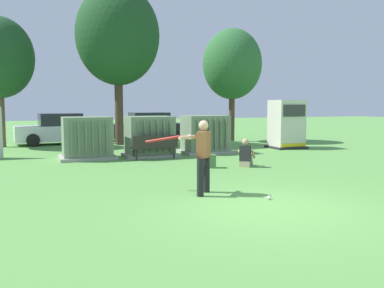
{
  "coord_description": "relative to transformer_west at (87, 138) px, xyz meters",
  "views": [
    {
      "loc": [
        -4.4,
        -7.12,
        2.12
      ],
      "look_at": [
        -0.29,
        3.5,
        1.0
      ],
      "focal_mm": 38.3,
      "sensor_mm": 36.0,
      "label": 1
    }
  ],
  "objects": [
    {
      "name": "backpack",
      "position": [
        3.6,
        -3.81,
        -0.57
      ],
      "size": [
        0.34,
        0.37,
        0.44
      ],
      "color": "#4C723F",
      "rests_on": "ground"
    },
    {
      "name": "batter",
      "position": [
        1.74,
        -7.36,
        0.19
      ],
      "size": [
        1.38,
        1.25,
        1.74
      ],
      "color": "black",
      "rests_on": "ground"
    },
    {
      "name": "sports_ball",
      "position": [
        2.92,
        -8.43,
        -0.74
      ],
      "size": [
        0.09,
        0.09,
        0.09
      ],
      "primitive_type": "sphere",
      "color": "white",
      "rests_on": "ground"
    },
    {
      "name": "park_bench",
      "position": [
        2.4,
        -1.09,
        -0.25
      ],
      "size": [
        1.82,
        0.53,
        0.92
      ],
      "color": "#2D2823",
      "rests_on": "ground"
    },
    {
      "name": "parked_car_left_of_center",
      "position": [
        4.27,
        7.02,
        -0.04
      ],
      "size": [
        4.26,
        2.05,
        1.62
      ],
      "color": "black",
      "rests_on": "ground"
    },
    {
      "name": "tree_center_left",
      "position": [
        2.24,
        5.02,
        4.77
      ],
      "size": [
        4.24,
        4.24,
        8.1
      ],
      "color": "#4C3828",
      "rests_on": "ground"
    },
    {
      "name": "ground_plane",
      "position": [
        2.51,
        -9.02,
        -0.79
      ],
      "size": [
        96.0,
        96.0,
        0.0
      ],
      "primitive_type": "plane",
      "color": "#5B9947"
    },
    {
      "name": "generator_enclosure",
      "position": [
        9.39,
        0.48,
        0.35
      ],
      "size": [
        1.6,
        1.4,
        2.3
      ],
      "color": "#262626",
      "rests_on": "ground"
    },
    {
      "name": "transformer_mid_east",
      "position": [
        5.0,
        0.11,
        0.0
      ],
      "size": [
        2.1,
        1.7,
        1.62
      ],
      "color": "#9E9B93",
      "rests_on": "ground"
    },
    {
      "name": "tree_center_right",
      "position": [
        8.53,
        4.59,
        3.52
      ],
      "size": [
        3.28,
        3.28,
        6.28
      ],
      "color": "brown",
      "rests_on": "ground"
    },
    {
      "name": "seated_spectator",
      "position": [
        4.77,
        -3.99,
        -0.41
      ],
      "size": [
        0.72,
        0.76,
        0.96
      ],
      "color": "tan",
      "rests_on": "ground"
    },
    {
      "name": "parked_car_leftmost",
      "position": [
        -0.71,
        6.5,
        -0.04
      ],
      "size": [
        4.34,
        2.21,
        1.62
      ],
      "color": "silver",
      "rests_on": "ground"
    },
    {
      "name": "transformer_mid_west",
      "position": [
        2.45,
        -0.15,
        0.0
      ],
      "size": [
        2.1,
        1.7,
        1.62
      ],
      "color": "#9E9B93",
      "rests_on": "ground"
    },
    {
      "name": "transformer_west",
      "position": [
        0.0,
        0.0,
        0.0
      ],
      "size": [
        2.1,
        1.7,
        1.62
      ],
      "color": "#9E9B93",
      "rests_on": "ground"
    }
  ]
}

